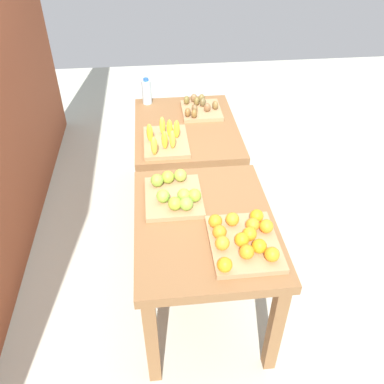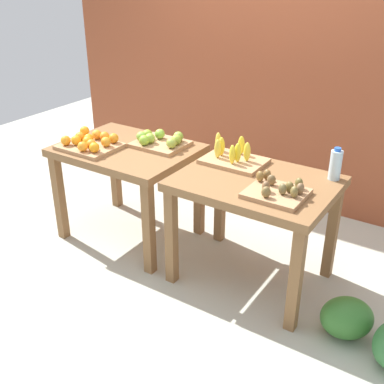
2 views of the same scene
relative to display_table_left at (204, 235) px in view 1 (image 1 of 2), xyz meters
The scene contains 9 objects.
ground_plane 0.88m from the display_table_left, ahead, with size 8.00×8.00×0.00m, color #B6B8A8.
display_table_left is the anchor object (origin of this frame).
display_table_right 1.12m from the display_table_left, ahead, with size 1.04×0.80×0.79m.
orange_bin 0.32m from the display_table_left, 141.22° to the right, with size 0.45×0.36×0.11m.
apple_bin 0.30m from the display_table_left, 37.11° to the left, with size 0.40×0.34×0.11m.
banana_crate 0.88m from the display_table_left, 11.70° to the left, with size 0.44×0.32×0.17m.
kiwi_bin 1.35m from the display_table_left, ahead, with size 0.37×0.32×0.10m.
water_bottle 1.59m from the display_table_left, 10.70° to the left, with size 0.08×0.08×0.22m.
watermelon_pile 2.13m from the display_table_left, ahead, with size 0.67×0.46×0.27m.
Camera 1 is at (-2.24, 0.25, 2.33)m, focal length 37.59 mm.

